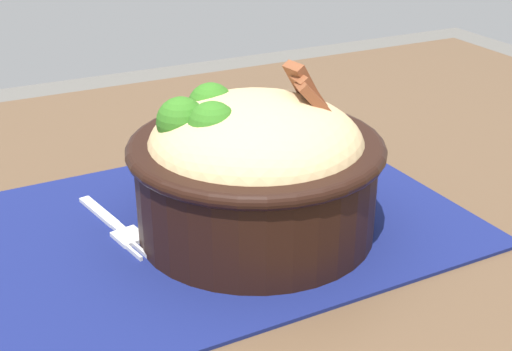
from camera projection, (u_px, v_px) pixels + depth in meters
name	position (u px, v px, depth m)	size (l,w,h in m)	color
table	(204.00, 311.00, 0.64)	(1.27, 0.83, 0.78)	#4C3826
placemat	(211.00, 227.00, 0.61)	(0.42, 0.30, 0.00)	#11194C
bowl	(255.00, 165.00, 0.57)	(0.21, 0.21, 0.14)	black
fork	(119.00, 228.00, 0.60)	(0.04, 0.12, 0.00)	silver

